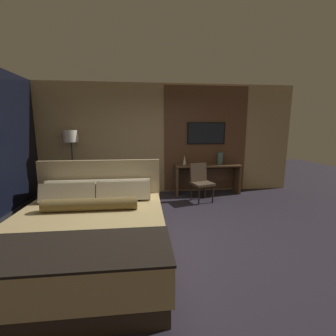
# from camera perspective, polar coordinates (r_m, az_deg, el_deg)

# --- Properties ---
(ground_plane) EXTENTS (16.00, 16.00, 0.00)m
(ground_plane) POSITION_cam_1_polar(r_m,az_deg,el_deg) (3.70, 0.16, -17.16)
(ground_plane) COLOR #28232D
(wall_back_tv_panel) EXTENTS (7.20, 0.09, 2.80)m
(wall_back_tv_panel) POSITION_cam_1_polar(r_m,az_deg,el_deg) (5.89, -1.05, 7.29)
(wall_back_tv_panel) COLOR tan
(wall_back_tv_panel) RESTS_ON ground_plane
(bed) EXTENTS (1.96, 2.19, 1.17)m
(bed) POSITION_cam_1_polar(r_m,az_deg,el_deg) (3.16, -19.57, -15.57)
(bed) COLOR #33281E
(bed) RESTS_ON ground_plane
(desk) EXTENTS (1.69, 0.46, 0.76)m
(desk) POSITION_cam_1_polar(r_m,az_deg,el_deg) (5.95, 9.83, -1.49)
(desk) COLOR brown
(desk) RESTS_ON ground_plane
(tv) EXTENTS (1.00, 0.04, 0.56)m
(tv) POSITION_cam_1_polar(r_m,az_deg,el_deg) (6.01, 9.65, 8.71)
(tv) COLOR black
(desk_chair) EXTENTS (0.56, 0.56, 0.88)m
(desk_chair) POSITION_cam_1_polar(r_m,az_deg,el_deg) (5.30, 8.21, -2.79)
(desk_chair) COLOR #4C3D2D
(desk_chair) RESTS_ON ground_plane
(armchair_by_window) EXTENTS (1.00, 1.03, 0.81)m
(armchair_by_window) POSITION_cam_1_polar(r_m,az_deg,el_deg) (5.43, -23.69, -5.88)
(armchair_by_window) COLOR #47423D
(armchair_by_window) RESTS_ON ground_plane
(floor_lamp) EXTENTS (0.34, 0.34, 1.64)m
(floor_lamp) POSITION_cam_1_polar(r_m,az_deg,el_deg) (5.87, -23.39, 6.19)
(floor_lamp) COLOR #282623
(floor_lamp) RESTS_ON ground_plane
(vase_tall) EXTENTS (0.15, 0.15, 0.30)m
(vase_tall) POSITION_cam_1_polar(r_m,az_deg,el_deg) (6.05, 13.11, 2.43)
(vase_tall) COLOR #4C706B
(vase_tall) RESTS_ON desk
(vase_short) EXTENTS (0.10, 0.10, 0.25)m
(vase_short) POSITION_cam_1_polar(r_m,az_deg,el_deg) (5.81, 4.23, 2.07)
(vase_short) COLOR silver
(vase_short) RESTS_ON desk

